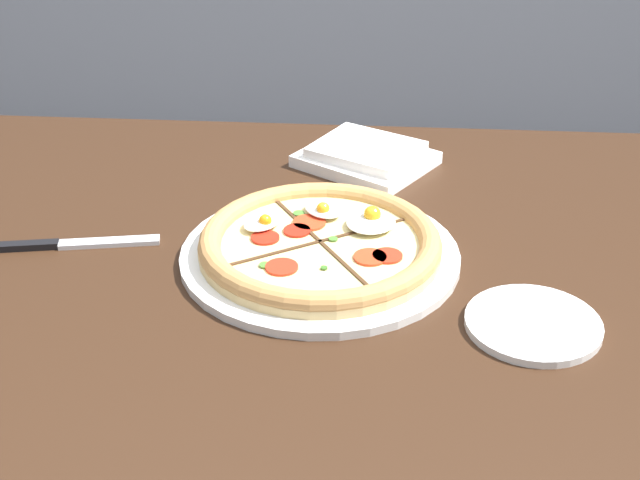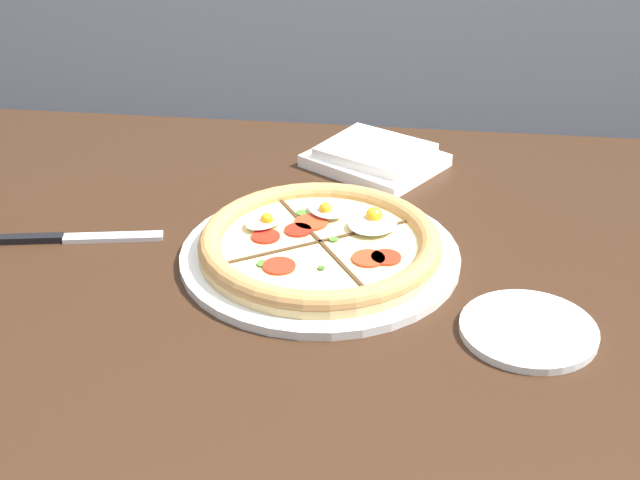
# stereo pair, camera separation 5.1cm
# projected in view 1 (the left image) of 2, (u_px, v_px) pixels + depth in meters

# --- Properties ---
(dining_table) EXTENTS (1.42, 0.94, 0.73)m
(dining_table) POSITION_uv_depth(u_px,v_px,m) (333.00, 309.00, 1.26)
(dining_table) COLOR #331E11
(dining_table) RESTS_ON ground_plane
(pizza) EXTENTS (0.38, 0.38, 0.05)m
(pizza) POSITION_uv_depth(u_px,v_px,m) (320.00, 246.00, 1.20)
(pizza) COLOR white
(pizza) RESTS_ON dining_table
(napkin_folded) EXTENTS (0.25, 0.24, 0.04)m
(napkin_folded) POSITION_uv_depth(u_px,v_px,m) (366.00, 156.00, 1.46)
(napkin_folded) COLOR white
(napkin_folded) RESTS_ON dining_table
(knife_main) EXTENTS (0.24, 0.06, 0.01)m
(knife_main) POSITION_uv_depth(u_px,v_px,m) (70.00, 244.00, 1.23)
(knife_main) COLOR silver
(knife_main) RESTS_ON dining_table
(side_saucer) EXTENTS (0.16, 0.16, 0.01)m
(side_saucer) POSITION_uv_depth(u_px,v_px,m) (533.00, 324.00, 1.06)
(side_saucer) COLOR white
(side_saucer) RESTS_ON dining_table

